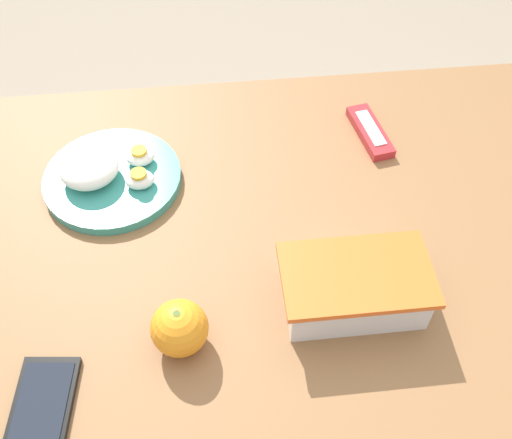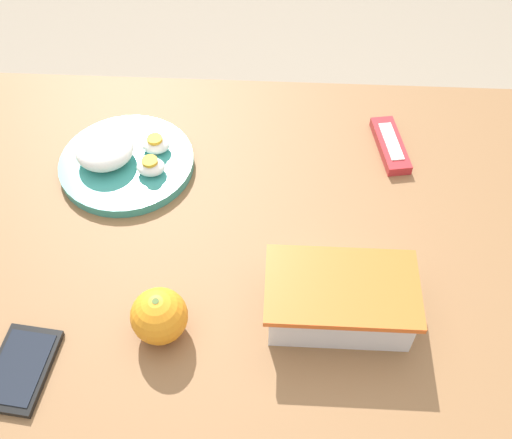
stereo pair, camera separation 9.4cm
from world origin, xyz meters
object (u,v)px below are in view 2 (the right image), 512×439
candy_bar (390,145)px  cell_phone (21,369)px  food_container (339,301)px  rice_plate (122,159)px  orange_fruit (159,316)px

candy_bar → cell_phone: candy_bar is taller
food_container → rice_plate: bearing=-37.3°
orange_fruit → cell_phone: bearing=21.2°
candy_bar → orange_fruit: bearing=47.3°
rice_plate → candy_bar: (-0.48, -0.07, -0.01)m
food_container → orange_fruit: size_ratio=2.65×
food_container → candy_bar: (-0.11, -0.35, -0.03)m
candy_bar → cell_phone: 0.72m
rice_plate → cell_phone: bearing=80.2°
rice_plate → cell_phone: 0.40m
rice_plate → food_container: bearing=142.7°
cell_phone → orange_fruit: bearing=-158.8°
food_container → orange_fruit: (0.25, 0.04, 0.01)m
orange_fruit → cell_phone: size_ratio=0.61×
orange_fruit → rice_plate: bearing=-69.9°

